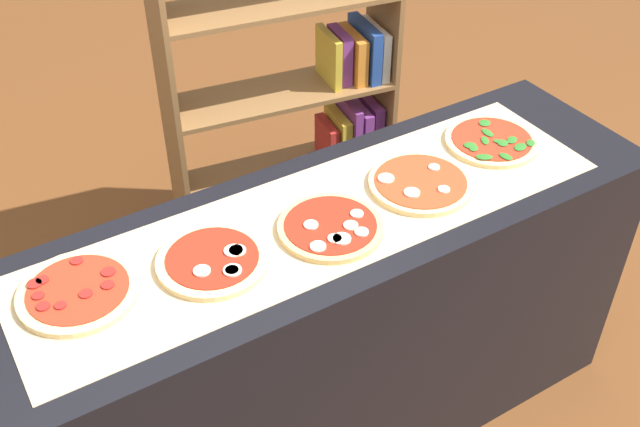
# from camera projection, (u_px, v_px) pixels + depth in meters

# --- Properties ---
(ground_plane) EXTENTS (12.00, 12.00, 0.00)m
(ground_plane) POSITION_uv_depth(u_px,v_px,m) (320.00, 427.00, 2.58)
(ground_plane) COLOR brown
(counter) EXTENTS (2.00, 0.57, 0.91)m
(counter) POSITION_uv_depth(u_px,v_px,m) (320.00, 336.00, 2.29)
(counter) COLOR black
(counter) RESTS_ON ground_plane
(parchment_paper) EXTENTS (1.62, 0.43, 0.00)m
(parchment_paper) POSITION_uv_depth(u_px,v_px,m) (320.00, 219.00, 2.01)
(parchment_paper) COLOR tan
(parchment_paper) RESTS_ON counter
(pizza_pepperoni_0) EXTENTS (0.29, 0.29, 0.02)m
(pizza_pepperoni_0) POSITION_uv_depth(u_px,v_px,m) (78.00, 291.00, 1.78)
(pizza_pepperoni_0) COLOR #E5C17F
(pizza_pepperoni_0) RESTS_ON parchment_paper
(pizza_mozzarella_1) EXTENTS (0.28, 0.28, 0.02)m
(pizza_mozzarella_1) POSITION_uv_depth(u_px,v_px,m) (213.00, 260.00, 1.87)
(pizza_mozzarella_1) COLOR #E5C17F
(pizza_mozzarella_1) RESTS_ON parchment_paper
(pizza_mozzarella_2) EXTENTS (0.28, 0.28, 0.02)m
(pizza_mozzarella_2) POSITION_uv_depth(u_px,v_px,m) (331.00, 227.00, 1.96)
(pizza_mozzarella_2) COLOR #DBB26B
(pizza_mozzarella_2) RESTS_ON parchment_paper
(pizza_mozzarella_3) EXTENTS (0.29, 0.29, 0.02)m
(pizza_mozzarella_3) POSITION_uv_depth(u_px,v_px,m) (420.00, 183.00, 2.11)
(pizza_mozzarella_3) COLOR #E5C17F
(pizza_mozzarella_3) RESTS_ON parchment_paper
(pizza_spinach_4) EXTENTS (0.28, 0.28, 0.02)m
(pizza_spinach_4) POSITION_uv_depth(u_px,v_px,m) (492.00, 141.00, 2.28)
(pizza_spinach_4) COLOR #E5C17F
(pizza_spinach_4) RESTS_ON parchment_paper
(bookshelf) EXTENTS (0.91, 0.40, 1.46)m
(bookshelf) POSITION_uv_depth(u_px,v_px,m) (313.00, 98.00, 2.97)
(bookshelf) COLOR brown
(bookshelf) RESTS_ON ground_plane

